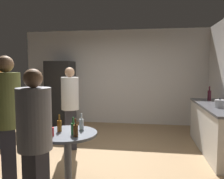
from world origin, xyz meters
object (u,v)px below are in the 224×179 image
at_px(kettle, 220,104).
at_px(plastic_cup_red, 51,132).
at_px(beer_bottle_amber, 59,125).
at_px(foreground_table, 68,140).
at_px(refrigerator, 61,93).
at_px(wine_bottle_on_counter, 209,95).
at_px(beer_bottle_clear, 82,124).
at_px(person_in_gray_shirt, 35,136).
at_px(beer_bottle_brown, 76,130).
at_px(person_in_white_shirt, 70,102).
at_px(person_in_olive_shirt, 7,114).
at_px(beer_bottle_green, 74,128).

bearing_deg(kettle, plastic_cup_red, -147.59).
bearing_deg(beer_bottle_amber, foreground_table, -16.86).
xyz_separation_m(refrigerator, beer_bottle_amber, (1.25, -3.23, -0.08)).
height_order(kettle, plastic_cup_red, kettle).
height_order(wine_bottle_on_counter, beer_bottle_amber, wine_bottle_on_counter).
height_order(beer_bottle_clear, person_in_gray_shirt, person_in_gray_shirt).
bearing_deg(beer_bottle_clear, beer_bottle_brown, -85.97).
xyz_separation_m(foreground_table, beer_bottle_amber, (-0.13, 0.04, 0.19)).
bearing_deg(person_in_white_shirt, plastic_cup_red, -13.57).
xyz_separation_m(foreground_table, person_in_olive_shirt, (-0.66, -0.32, 0.40)).
distance_m(beer_bottle_brown, person_in_olive_shirt, 0.87).
relative_size(refrigerator, plastic_cup_red, 16.36).
relative_size(refrigerator, wine_bottle_on_counter, 5.81).
height_order(plastic_cup_red, person_in_white_shirt, person_in_white_shirt).
relative_size(beer_bottle_amber, person_in_gray_shirt, 0.14).
bearing_deg(beer_bottle_clear, beer_bottle_green, -97.07).
bearing_deg(plastic_cup_red, refrigerator, 109.44).
xyz_separation_m(beer_bottle_clear, person_in_olive_shirt, (-0.81, -0.50, 0.21)).
xyz_separation_m(foreground_table, person_in_gray_shirt, (-0.05, -0.80, 0.30)).
distance_m(wine_bottle_on_counter, foreground_table, 3.38).
xyz_separation_m(beer_bottle_brown, person_in_white_shirt, (-0.60, 1.53, 0.13)).
bearing_deg(person_in_white_shirt, beer_bottle_brown, -2.28).
height_order(foreground_table, person_in_gray_shirt, person_in_gray_shirt).
bearing_deg(beer_bottle_amber, kettle, 28.80).
distance_m(kettle, beer_bottle_amber, 2.82).
height_order(wine_bottle_on_counter, person_in_gray_shirt, person_in_gray_shirt).
relative_size(beer_bottle_clear, person_in_olive_shirt, 0.13).
xyz_separation_m(beer_bottle_clear, person_in_white_shirt, (-0.57, 1.18, 0.13)).
bearing_deg(plastic_cup_red, beer_bottle_green, 21.98).
bearing_deg(beer_bottle_green, beer_bottle_clear, 82.93).
bearing_deg(wine_bottle_on_counter, refrigerator, 166.21).
bearing_deg(refrigerator, beer_bottle_green, -66.07).
distance_m(wine_bottle_on_counter, beer_bottle_brown, 3.37).
height_order(refrigerator, beer_bottle_green, refrigerator).
distance_m(refrigerator, wine_bottle_on_counter, 3.89).
relative_size(kettle, beer_bottle_brown, 1.06).
bearing_deg(beer_bottle_amber, plastic_cup_red, -96.56).
bearing_deg(kettle, beer_bottle_amber, -151.20).
relative_size(kettle, beer_bottle_amber, 1.06).
bearing_deg(beer_bottle_green, wine_bottle_on_counter, 46.65).
bearing_deg(person_in_white_shirt, wine_bottle_on_counter, 85.46).
height_order(wine_bottle_on_counter, person_in_olive_shirt, person_in_olive_shirt).
bearing_deg(wine_bottle_on_counter, person_in_white_shirt, -160.85).
xyz_separation_m(refrigerator, plastic_cup_red, (1.22, -3.46, -0.11)).
relative_size(kettle, wine_bottle_on_counter, 0.79).
bearing_deg(person_in_olive_shirt, person_in_gray_shirt, -71.76).
xyz_separation_m(kettle, beer_bottle_green, (-2.23, -1.48, -0.15)).
relative_size(plastic_cup_red, person_in_olive_shirt, 0.06).
xyz_separation_m(beer_bottle_green, person_in_gray_shirt, (-0.16, -0.72, 0.11)).
bearing_deg(person_in_gray_shirt, beer_bottle_clear, 13.46).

